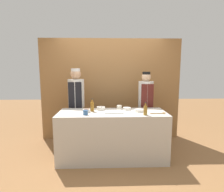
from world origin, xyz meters
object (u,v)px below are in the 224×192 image
(bottle_amber, at_px, (92,106))
(chef_right, at_px, (146,106))
(sauce_bowl_white, at_px, (140,110))
(wooden_spoon, at_px, (161,113))
(chef_left, at_px, (77,104))
(sauce_bowl_orange, at_px, (127,108))
(cutting_board, at_px, (114,112))
(cup_cream, at_px, (119,107))
(sauce_bowl_green, at_px, (101,108))
(bottle_vinegar, at_px, (145,110))
(cup_blue, at_px, (86,112))
(sauce_bowl_brown, at_px, (87,110))

(bottle_amber, relative_size, chef_right, 0.15)
(sauce_bowl_white, relative_size, wooden_spoon, 0.61)
(chef_left, bearing_deg, sauce_bowl_orange, -22.17)
(cutting_board, distance_m, cup_cream, 0.28)
(sauce_bowl_green, distance_m, chef_right, 1.06)
(sauce_bowl_green, relative_size, wooden_spoon, 0.60)
(bottle_amber, xyz_separation_m, wooden_spoon, (1.23, -0.23, -0.08))
(cup_cream, bearing_deg, sauce_bowl_orange, -16.21)
(chef_right, bearing_deg, bottle_vinegar, -102.37)
(sauce_bowl_orange, bearing_deg, cup_blue, -153.33)
(wooden_spoon, bearing_deg, chef_left, 153.86)
(cup_blue, bearing_deg, bottle_amber, 68.73)
(sauce_bowl_orange, xyz_separation_m, wooden_spoon, (0.56, -0.36, -0.01))
(bottle_amber, distance_m, cup_blue, 0.28)
(sauce_bowl_orange, distance_m, bottle_vinegar, 0.52)
(bottle_vinegar, height_order, wooden_spoon, bottle_vinegar)
(bottle_vinegar, distance_m, bottle_amber, 0.99)
(bottle_amber, relative_size, cup_blue, 2.88)
(sauce_bowl_orange, relative_size, sauce_bowl_green, 0.92)
(cup_cream, height_order, wooden_spoon, cup_cream)
(sauce_bowl_orange, bearing_deg, cutting_board, -140.72)
(sauce_bowl_white, bearing_deg, cutting_board, -177.45)
(sauce_bowl_brown, xyz_separation_m, sauce_bowl_orange, (0.77, 0.19, -0.01))
(chef_left, height_order, chef_right, chef_left)
(sauce_bowl_brown, xyz_separation_m, cup_cream, (0.62, 0.23, 0.01))
(cutting_board, bearing_deg, cup_blue, -161.01)
(cup_cream, distance_m, wooden_spoon, 0.82)
(cup_blue, bearing_deg, sauce_bowl_white, 11.30)
(cup_blue, relative_size, chef_right, 0.05)
(sauce_bowl_orange, relative_size, cup_cream, 1.59)
(sauce_bowl_brown, distance_m, cup_blue, 0.20)
(cup_blue, bearing_deg, chef_right, 33.45)
(cup_cream, bearing_deg, sauce_bowl_white, -32.40)
(wooden_spoon, distance_m, chef_left, 1.80)
(sauce_bowl_white, height_order, bottle_vinegar, bottle_vinegar)
(sauce_bowl_green, bearing_deg, bottle_vinegar, -29.88)
(bottle_vinegar, bearing_deg, cutting_board, 156.53)
(sauce_bowl_brown, xyz_separation_m, bottle_vinegar, (1.04, -0.25, 0.06))
(cup_blue, bearing_deg, sauce_bowl_green, 56.88)
(chef_right, bearing_deg, cup_cream, -147.78)
(sauce_bowl_orange, distance_m, wooden_spoon, 0.67)
(cup_blue, relative_size, chef_left, 0.05)
(cutting_board, bearing_deg, bottle_amber, 169.02)
(cutting_board, distance_m, cup_blue, 0.54)
(sauce_bowl_brown, distance_m, cup_cream, 0.66)
(chef_left, relative_size, chef_right, 1.04)
(chef_right, bearing_deg, bottle_amber, -153.77)
(sauce_bowl_orange, height_order, wooden_spoon, sauce_bowl_orange)
(bottle_amber, bearing_deg, chef_right, 26.23)
(bottle_vinegar, relative_size, bottle_amber, 0.92)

